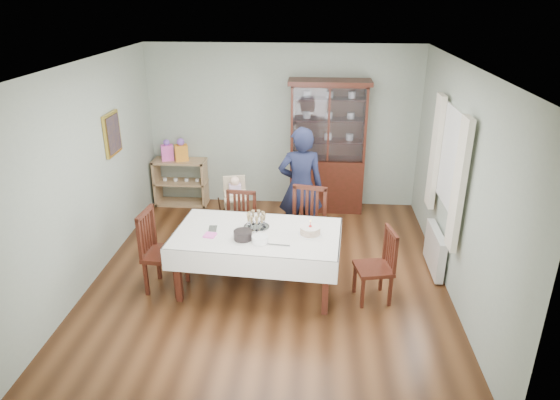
# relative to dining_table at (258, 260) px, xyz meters

# --- Properties ---
(floor) EXTENTS (5.00, 5.00, 0.00)m
(floor) POSITION_rel_dining_table_xyz_m (0.12, 0.27, -0.38)
(floor) COLOR #593319
(floor) RESTS_ON ground
(room_shell) EXTENTS (5.00, 5.00, 5.00)m
(room_shell) POSITION_rel_dining_table_xyz_m (0.12, 0.80, 1.32)
(room_shell) COLOR #9EAA99
(room_shell) RESTS_ON floor
(dining_table) EXTENTS (2.08, 1.30, 0.76)m
(dining_table) POSITION_rel_dining_table_xyz_m (0.00, 0.00, 0.00)
(dining_table) COLOR #431710
(dining_table) RESTS_ON floor
(china_cabinet) EXTENTS (1.30, 0.48, 2.18)m
(china_cabinet) POSITION_rel_dining_table_xyz_m (0.87, 2.53, 0.74)
(china_cabinet) COLOR #431710
(china_cabinet) RESTS_ON floor
(sideboard) EXTENTS (0.90, 0.38, 0.80)m
(sideboard) POSITION_rel_dining_table_xyz_m (-1.63, 2.55, 0.02)
(sideboard) COLOR tan
(sideboard) RESTS_ON floor
(picture_frame) EXTENTS (0.04, 0.48, 0.58)m
(picture_frame) POSITION_rel_dining_table_xyz_m (-2.10, 1.07, 1.27)
(picture_frame) COLOR gold
(picture_frame) RESTS_ON room_shell
(window) EXTENTS (0.04, 1.02, 1.22)m
(window) POSITION_rel_dining_table_xyz_m (2.34, 0.57, 1.17)
(window) COLOR white
(window) RESTS_ON room_shell
(curtain_left) EXTENTS (0.07, 0.30, 1.55)m
(curtain_left) POSITION_rel_dining_table_xyz_m (2.28, -0.05, 1.07)
(curtain_left) COLOR silver
(curtain_left) RESTS_ON room_shell
(curtain_right) EXTENTS (0.07, 0.30, 1.55)m
(curtain_right) POSITION_rel_dining_table_xyz_m (2.28, 1.19, 1.07)
(curtain_right) COLOR silver
(curtain_right) RESTS_ON room_shell
(radiator) EXTENTS (0.10, 0.80, 0.55)m
(radiator) POSITION_rel_dining_table_xyz_m (2.28, 0.57, -0.08)
(radiator) COLOR white
(radiator) RESTS_ON floor
(chair_far_left) EXTENTS (0.47, 0.47, 0.95)m
(chair_far_left) POSITION_rel_dining_table_xyz_m (-0.33, 0.67, -0.10)
(chair_far_left) COLOR #431710
(chair_far_left) RESTS_ON floor
(chair_far_right) EXTENTS (0.57, 0.57, 1.07)m
(chair_far_right) POSITION_rel_dining_table_xyz_m (0.58, 0.59, -0.07)
(chair_far_right) COLOR #431710
(chair_far_right) RESTS_ON floor
(chair_end_left) EXTENTS (0.51, 0.51, 1.04)m
(chair_end_left) POSITION_rel_dining_table_xyz_m (-1.14, -0.11, -0.08)
(chair_end_left) COLOR #431710
(chair_end_left) RESTS_ON floor
(chair_end_right) EXTENTS (0.48, 0.48, 0.91)m
(chair_end_right) POSITION_rel_dining_table_xyz_m (1.42, -0.16, -0.11)
(chair_end_right) COLOR #431710
(chair_end_right) RESTS_ON floor
(woman) EXTENTS (0.69, 0.50, 1.75)m
(woman) POSITION_rel_dining_table_xyz_m (0.48, 1.26, 0.49)
(woman) COLOR black
(woman) RESTS_ON floor
(high_chair) EXTENTS (0.53, 0.53, 0.98)m
(high_chair) POSITION_rel_dining_table_xyz_m (-0.48, 1.32, -0.00)
(high_chair) COLOR black
(high_chair) RESTS_ON floor
(champagne_tray) EXTENTS (0.32, 0.32, 0.19)m
(champagne_tray) POSITION_rel_dining_table_xyz_m (-0.02, 0.13, 0.44)
(champagne_tray) COLOR silver
(champagne_tray) RESTS_ON dining_table
(birthday_cake) EXTENTS (0.28, 0.28, 0.19)m
(birthday_cake) POSITION_rel_dining_table_xyz_m (0.64, -0.01, 0.43)
(birthday_cake) COLOR white
(birthday_cake) RESTS_ON dining_table
(plate_stack_dark) EXTENTS (0.29, 0.29, 0.11)m
(plate_stack_dark) POSITION_rel_dining_table_xyz_m (-0.14, -0.18, 0.43)
(plate_stack_dark) COLOR black
(plate_stack_dark) RESTS_ON dining_table
(plate_stack_white) EXTENTS (0.23, 0.23, 0.08)m
(plate_stack_white) POSITION_rel_dining_table_xyz_m (0.06, -0.26, 0.42)
(plate_stack_white) COLOR white
(plate_stack_white) RESTS_ON dining_table
(napkin_stack) EXTENTS (0.15, 0.15, 0.02)m
(napkin_stack) POSITION_rel_dining_table_xyz_m (-0.55, -0.13, 0.38)
(napkin_stack) COLOR #FB5CC7
(napkin_stack) RESTS_ON dining_table
(cutlery) EXTENTS (0.14, 0.19, 0.01)m
(cutlery) POSITION_rel_dining_table_xyz_m (-0.59, 0.05, 0.38)
(cutlery) COLOR silver
(cutlery) RESTS_ON dining_table
(cake_knife) EXTENTS (0.30, 0.05, 0.01)m
(cake_knife) POSITION_rel_dining_table_xyz_m (0.27, -0.31, 0.38)
(cake_knife) COLOR silver
(cake_knife) RESTS_ON dining_table
(gift_bag_pink) EXTENTS (0.23, 0.18, 0.36)m
(gift_bag_pink) POSITION_rel_dining_table_xyz_m (-1.82, 2.53, 0.58)
(gift_bag_pink) COLOR #FB5CC7
(gift_bag_pink) RESTS_ON sideboard
(gift_bag_orange) EXTENTS (0.25, 0.21, 0.39)m
(gift_bag_orange) POSITION_rel_dining_table_xyz_m (-1.57, 2.53, 0.59)
(gift_bag_orange) COLOR orange
(gift_bag_orange) RESTS_ON sideboard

